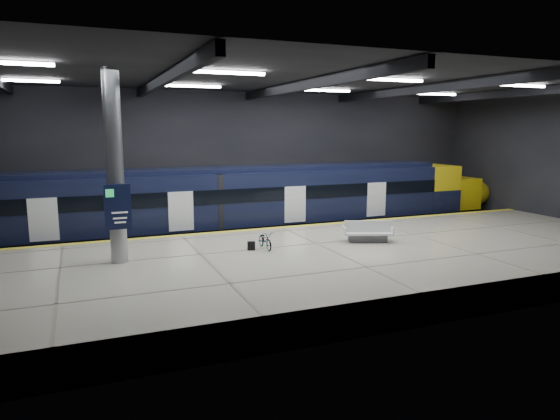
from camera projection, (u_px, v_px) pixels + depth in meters
ground at (306, 263)px, 22.29m from camera, size 30.00×30.00×0.00m
room_shell at (307, 133)px, 21.38m from camera, size 30.10×16.10×8.05m
platform at (333, 265)px, 19.92m from camera, size 30.00×11.00×1.10m
safety_strip at (283, 227)px, 24.63m from camera, size 30.00×0.40×0.01m
rails at (264, 237)px, 27.31m from camera, size 30.00×1.52×0.16m
train at (264, 201)px, 27.01m from camera, size 29.40×2.84×3.79m
bench at (368, 234)px, 21.46m from camera, size 2.27×1.56×0.93m
bicycle at (265, 240)px, 20.18m from camera, size 0.49×1.39×0.73m
pannier_bag at (251, 246)px, 19.98m from camera, size 0.34×0.25×0.35m
info_column at (115, 170)px, 17.67m from camera, size 0.90×0.78×6.90m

